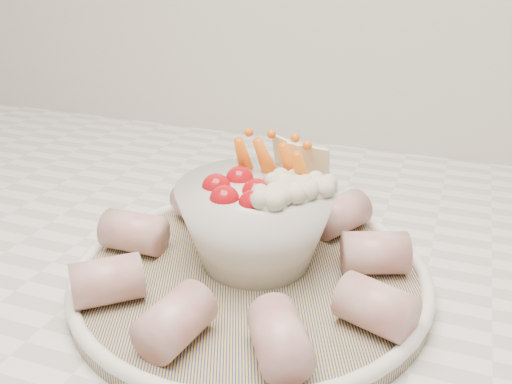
% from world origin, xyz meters
% --- Properties ---
extents(serving_platter, '(0.41, 0.41, 0.02)m').
position_xyz_m(serving_platter, '(0.02, 1.36, 0.93)').
color(serving_platter, navy).
rests_on(serving_platter, kitchen_counter).
extents(veggie_bowl, '(0.14, 0.14, 0.11)m').
position_xyz_m(veggie_bowl, '(0.02, 1.38, 0.98)').
color(veggie_bowl, silver).
rests_on(veggie_bowl, serving_platter).
extents(cured_meat_rolls, '(0.29, 0.29, 0.04)m').
position_xyz_m(cured_meat_rolls, '(0.02, 1.36, 0.95)').
color(cured_meat_rolls, '#AB4E51').
rests_on(cured_meat_rolls, serving_platter).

